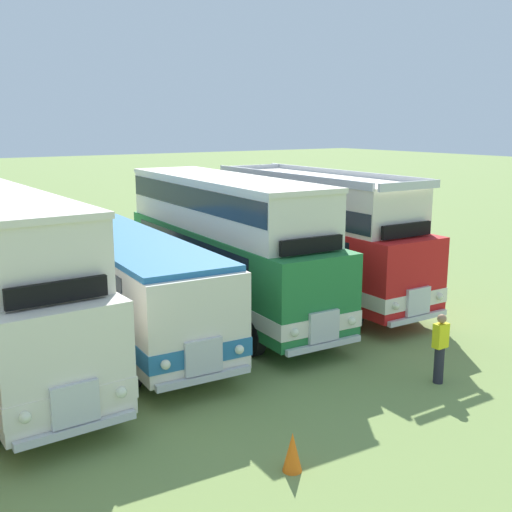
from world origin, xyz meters
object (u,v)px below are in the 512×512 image
object	(u,v)px
bus_fifth_in_row	(128,280)
bus_sixth_in_row	(225,240)
marshal_person	(440,348)
bus_seventh_in_row	(314,233)
cone_near_end	(292,452)

from	to	relation	value
bus_fifth_in_row	bus_sixth_in_row	xyz separation A→B (m)	(3.55, 0.46, 0.72)
bus_fifth_in_row	marshal_person	distance (m)	8.76
bus_sixth_in_row	bus_seventh_in_row	xyz separation A→B (m)	(3.54, -0.16, -0.12)
bus_fifth_in_row	marshal_person	size ratio (longest dim) A/B	5.87
cone_near_end	bus_fifth_in_row	bearing A→B (deg)	87.81
marshal_person	bus_seventh_in_row	bearing A→B (deg)	74.07
bus_seventh_in_row	bus_fifth_in_row	bearing A→B (deg)	-177.52
bus_fifth_in_row	marshal_person	bearing A→B (deg)	-55.32
bus_sixth_in_row	marshal_person	size ratio (longest dim) A/B	6.16
bus_fifth_in_row	cone_near_end	bearing A→B (deg)	-92.19
bus_seventh_in_row	cone_near_end	bearing A→B (deg)	-130.61
cone_near_end	marshal_person	bearing A→B (deg)	12.49
bus_fifth_in_row	bus_sixth_in_row	bearing A→B (deg)	7.45
bus_seventh_in_row	cone_near_end	world-z (taller)	bus_seventh_in_row
cone_near_end	marshal_person	xyz separation A→B (m)	(5.28, 1.17, 0.51)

